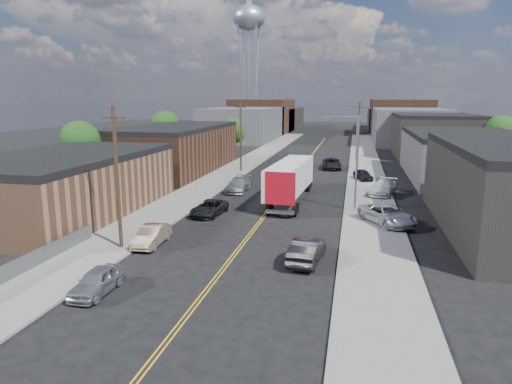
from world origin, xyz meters
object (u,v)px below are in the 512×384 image
at_px(car_right_oncoming, 307,250).
at_px(car_right_lot_b, 383,187).
at_px(water_tower, 249,23).
at_px(car_left_c, 209,208).
at_px(car_right_lot_a, 387,215).
at_px(car_right_lot_c, 363,175).
at_px(car_left_a, 97,281).
at_px(car_ahead_truck, 332,164).
at_px(semi_truck, 292,177).
at_px(car_left_d, 238,185).
at_px(car_left_b, 152,235).

relative_size(car_right_oncoming, car_right_lot_b, 0.92).
bearing_deg(water_tower, car_left_c, -79.26).
xyz_separation_m(car_right_lot_a, car_right_lot_c, (-1.70, 20.97, -0.12)).
bearing_deg(car_left_a, car_right_lot_a, 46.56).
relative_size(car_left_c, car_right_lot_b, 0.90).
xyz_separation_m(car_left_c, car_right_lot_a, (15.66, -0.14, 0.27)).
height_order(car_left_c, car_ahead_truck, car_ahead_truck).
xyz_separation_m(semi_truck, car_left_d, (-6.56, 2.92, -1.59)).
height_order(semi_truck, car_right_lot_a, semi_truck).
distance_m(water_tower, car_right_lot_c, 81.15).
xyz_separation_m(car_left_b, car_right_lot_b, (17.40, 21.14, 0.21)).
height_order(car_right_lot_b, car_right_lot_c, car_right_lot_b).
distance_m(car_right_oncoming, car_right_lot_a, 11.64).
bearing_deg(car_left_b, car_right_lot_a, 25.14).
bearing_deg(car_left_a, car_right_lot_c, 68.89).
bearing_deg(car_left_d, semi_truck, -23.82).
relative_size(car_left_b, car_right_lot_a, 0.76).
relative_size(car_right_lot_b, car_ahead_truck, 0.93).
height_order(car_left_d, car_ahead_truck, car_ahead_truck).
relative_size(car_right_oncoming, car_ahead_truck, 0.85).
bearing_deg(car_left_d, car_right_oncoming, -64.55).
distance_m(car_right_lot_a, car_ahead_truck, 31.03).
distance_m(semi_truck, car_left_b, 19.03).
bearing_deg(car_right_lot_b, semi_truck, -141.82).
xyz_separation_m(car_left_a, car_right_lot_b, (16.74, 29.54, 0.24)).
bearing_deg(car_right_lot_b, car_left_d, -160.68).
xyz_separation_m(water_tower, car_right_lot_c, (30.96, -68.83, -29.82)).
xyz_separation_m(water_tower, car_left_d, (16.94, -78.65, -29.86)).
relative_size(water_tower, semi_truck, 2.30).
distance_m(water_tower, car_right_lot_a, 100.07).
relative_size(car_left_d, car_right_lot_c, 1.36).
distance_m(car_right_lot_a, car_right_lot_b, 12.14).
bearing_deg(car_right_lot_a, semi_truck, 106.40).
distance_m(car_right_lot_b, car_ahead_truck, 19.40).
bearing_deg(water_tower, car_ahead_truck, -65.95).
relative_size(car_left_b, car_left_c, 0.90).
relative_size(water_tower, car_right_oncoming, 7.49).
relative_size(water_tower, car_ahead_truck, 6.40).
height_order(car_left_c, car_right_lot_a, car_right_lot_a).
bearing_deg(semi_truck, car_left_b, -111.15).
relative_size(car_left_a, car_ahead_truck, 0.71).
height_order(water_tower, car_right_lot_a, water_tower).
height_order(car_right_oncoming, car_right_lot_b, car_right_lot_b).
height_order(car_right_lot_b, car_ahead_truck, car_right_lot_b).
height_order(car_left_c, car_right_lot_b, car_right_lot_b).
bearing_deg(car_ahead_truck, car_right_oncoming, -94.18).
distance_m(car_left_a, car_left_c, 17.56).
xyz_separation_m(car_left_c, car_right_oncoming, (10.00, -10.31, 0.14)).
bearing_deg(car_left_b, car_left_a, -88.23).
distance_m(car_left_a, car_right_lot_b, 33.96).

